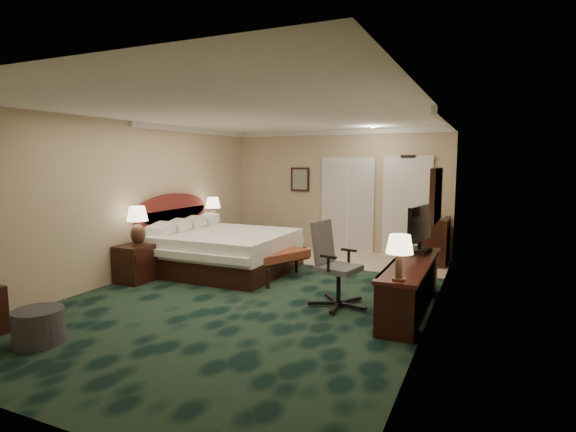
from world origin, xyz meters
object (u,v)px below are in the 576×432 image
at_px(bed, 225,251).
at_px(ottoman, 39,326).
at_px(nightstand_near, 135,263).
at_px(minibar, 435,241).
at_px(nightstand_far, 214,240).
at_px(lamp_near, 138,226).
at_px(bed_bench, 273,266).
at_px(desk, 410,286).
at_px(lamp_far, 213,211).
at_px(tv, 420,229).
at_px(desk_chair, 339,265).

relative_size(bed, ottoman, 4.21).
height_order(nightstand_near, minibar, minibar).
bearing_deg(ottoman, nightstand_far, 100.21).
bearing_deg(nightstand_far, lamp_near, -89.57).
height_order(bed_bench, desk, desk).
distance_m(bed, lamp_near, 1.65).
bearing_deg(ottoman, bed, 88.65).
relative_size(bed, lamp_near, 3.48).
bearing_deg(nightstand_near, minibar, 38.00).
relative_size(nightstand_far, lamp_far, 1.10).
bearing_deg(minibar, nightstand_near, -142.00).
relative_size(nightstand_near, tv, 0.70).
relative_size(nightstand_near, lamp_far, 1.03).
height_order(bed, desk, bed).
relative_size(lamp_far, bed_bench, 0.44).
xyz_separation_m(bed_bench, minibar, (2.40, 2.35, 0.23)).
xyz_separation_m(bed, nightstand_near, (-0.96, -1.29, -0.05)).
bearing_deg(minibar, bed_bench, -135.70).
bearing_deg(minibar, lamp_far, -165.29).
bearing_deg(ottoman, minibar, 58.90).
relative_size(nightstand_far, tv, 0.74).
bearing_deg(tv, nightstand_near, -155.32).
distance_m(nightstand_near, nightstand_far, 2.34).
distance_m(nightstand_near, lamp_near, 0.64).
height_order(desk, minibar, minibar).
height_order(tv, desk_chair, tv).
xyz_separation_m(lamp_far, tv, (4.43, -1.20, 0.06)).
height_order(ottoman, minibar, minibar).
height_order(lamp_far, tv, tv).
bearing_deg(nightstand_near, ottoman, -70.22).
xyz_separation_m(nightstand_far, desk_chair, (3.50, -2.18, 0.26)).
bearing_deg(lamp_near, desk_chair, 1.73).
relative_size(bed, minibar, 2.47).
distance_m(ottoman, desk, 4.56).
distance_m(lamp_near, desk_chair, 3.50).
distance_m(bed, nightstand_far, 1.42).
xyz_separation_m(desk, minibar, (-0.02, 3.09, 0.12)).
xyz_separation_m(bed, nightstand_far, (-0.95, 1.06, -0.03)).
bearing_deg(bed_bench, lamp_near, -128.61).
xyz_separation_m(bed, minibar, (3.48, 2.18, 0.10)).
bearing_deg(nightstand_near, lamp_far, 89.46).
bearing_deg(nightstand_far, bed_bench, -31.15).
bearing_deg(desk, bed_bench, 162.86).
xyz_separation_m(ottoman, minibar, (3.56, 5.91, 0.27)).
distance_m(nightstand_near, ottoman, 2.59).
bearing_deg(lamp_far, ottoman, -79.79).
relative_size(lamp_near, bed_bench, 0.48).
distance_m(nightstand_far, tv, 4.66).
relative_size(ottoman, tv, 0.61).
bearing_deg(lamp_near, tv, 13.43).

